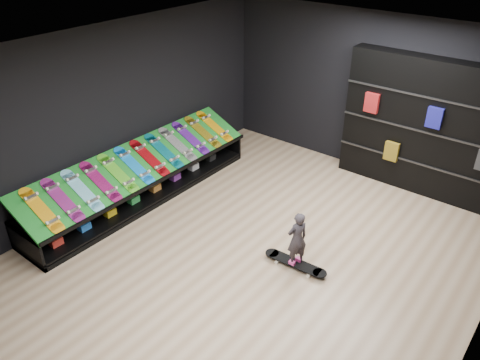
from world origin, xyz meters
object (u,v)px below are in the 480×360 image
Objects in this scene: display_rack at (142,185)px; child at (296,248)px; floor_skateboard at (295,265)px; back_shelving at (429,129)px.

display_rack is 3.17m from child.
back_shelving is at bearing 76.06° from floor_skateboard.
display_rack is at bearing -61.72° from child.
back_shelving is (3.75, 3.32, 0.96)m from display_rack.
floor_skateboard is at bearing -100.21° from back_shelving.
back_shelving reaches higher than floor_skateboard.
display_rack is 8.83× the size of child.
floor_skateboard is 1.92× the size of child.
back_shelving is 5.93× the size of child.
back_shelving is 3.41m from child.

